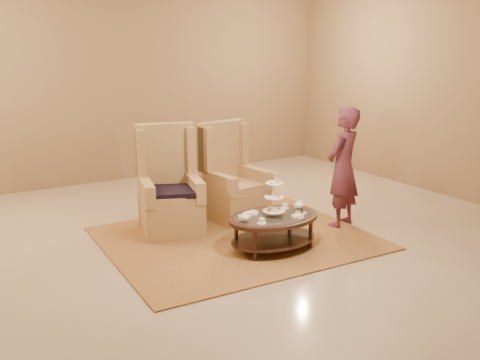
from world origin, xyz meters
TOP-DOWN VIEW (x-y plane):
  - ground at (0.00, 0.00)m, footprint 8.00×8.00m
  - ceiling at (0.00, 0.00)m, footprint 8.00×8.00m
  - wall_back at (0.00, 4.00)m, footprint 8.00×0.04m
  - wall_right at (4.00, 0.00)m, footprint 0.04×8.00m
  - rug at (0.07, 0.30)m, footprint 3.23×2.72m
  - tea_table at (0.26, -0.24)m, footprint 1.14×0.79m
  - armchair_left at (-0.51, 1.02)m, footprint 0.90×0.92m
  - armchair_right at (0.44, 1.08)m, footprint 0.82×0.84m
  - person at (1.53, 0.02)m, footprint 0.68×0.57m

SIDE VIEW (x-z plane):
  - ground at x=0.00m, z-range 0.00..0.00m
  - ceiling at x=0.00m, z-range -0.01..0.01m
  - rug at x=0.07m, z-range 0.00..0.02m
  - tea_table at x=0.26m, z-range -0.13..0.82m
  - armchair_right at x=0.44m, z-range -0.22..1.12m
  - armchair_left at x=-0.51m, z-range -0.22..1.16m
  - person at x=1.53m, z-range 0.00..1.60m
  - wall_back at x=0.00m, z-range 0.00..3.50m
  - wall_right at x=4.00m, z-range 0.00..3.50m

